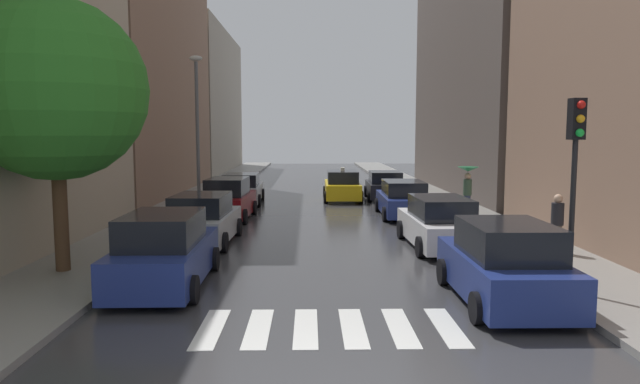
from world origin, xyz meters
TOP-DOWN VIEW (x-y plane):
  - ground_plane at (0.00, 24.00)m, footprint 28.00×72.00m
  - sidewalk_left at (-6.50, 24.00)m, footprint 3.00×72.00m
  - sidewalk_right at (6.50, 24.00)m, footprint 3.00×72.00m
  - crosswalk_stripes at (0.00, 3.11)m, footprint 4.95×2.20m
  - building_left_mid at (-11.00, 26.60)m, footprint 6.00×18.40m
  - building_left_far at (-11.00, 46.29)m, footprint 6.00×19.85m
  - building_right_mid at (11.00, 27.24)m, footprint 6.00×19.57m
  - parked_car_left_nearest at (-3.86, 6.05)m, footprint 2.13×4.51m
  - parked_car_left_second at (-3.95, 11.26)m, footprint 2.23×4.31m
  - parked_car_left_third at (-3.85, 16.55)m, footprint 2.15×4.25m
  - parked_car_left_fourth at (-3.93, 21.95)m, footprint 2.22×4.31m
  - parked_car_right_nearest at (3.86, 4.63)m, footprint 2.18×4.30m
  - parked_car_right_second at (3.81, 10.55)m, footprint 2.17×4.60m
  - parked_car_right_third at (3.76, 17.28)m, footprint 2.16×4.62m
  - parked_car_right_fourth at (3.82, 23.68)m, footprint 2.20×4.09m
  - taxi_midroad at (1.43, 23.41)m, footprint 2.10×4.37m
  - pedestrian_foreground at (6.96, 9.02)m, footprint 0.36×0.36m
  - pedestrian_near_tree at (6.42, 16.57)m, footprint 0.91×0.91m
  - street_tree_left at (-6.77, 7.13)m, footprint 4.60×4.60m
  - traffic_light_right_corner at (5.45, 4.94)m, footprint 0.30×0.42m
  - lamp_post_left at (-5.55, 18.85)m, footprint 0.60×0.28m

SIDE VIEW (x-z plane):
  - ground_plane at x=0.00m, z-range -0.04..0.00m
  - crosswalk_stripes at x=0.00m, z-range 0.00..0.01m
  - sidewalk_left at x=-6.50m, z-range 0.00..0.15m
  - sidewalk_right at x=6.50m, z-range 0.00..0.15m
  - parked_car_right_fourth at x=3.82m, z-range -0.05..1.53m
  - parked_car_left_fourth at x=-3.93m, z-range -0.05..1.54m
  - parked_car_right_third at x=3.76m, z-range -0.05..1.55m
  - taxi_midroad at x=1.43m, z-range -0.14..1.67m
  - parked_car_right_second at x=3.81m, z-range -0.05..1.60m
  - parked_car_left_second at x=-3.95m, z-range -0.06..1.63m
  - parked_car_left_third at x=-3.85m, z-range -0.07..1.73m
  - parked_car_right_nearest at x=3.86m, z-range -0.06..1.73m
  - parked_car_left_nearest at x=-3.86m, z-range -0.07..1.75m
  - pedestrian_foreground at x=6.96m, z-range 0.19..1.94m
  - pedestrian_near_tree at x=6.42m, z-range 0.57..2.66m
  - traffic_light_right_corner at x=5.45m, z-range 1.14..5.44m
  - lamp_post_left at x=-5.55m, z-range 0.68..7.74m
  - street_tree_left at x=-6.77m, z-range 1.31..8.24m
  - building_left_far at x=-11.00m, z-range 0.00..13.06m
  - building_right_mid at x=11.00m, z-range 0.00..15.55m
  - building_left_mid at x=-11.00m, z-range 0.00..18.57m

